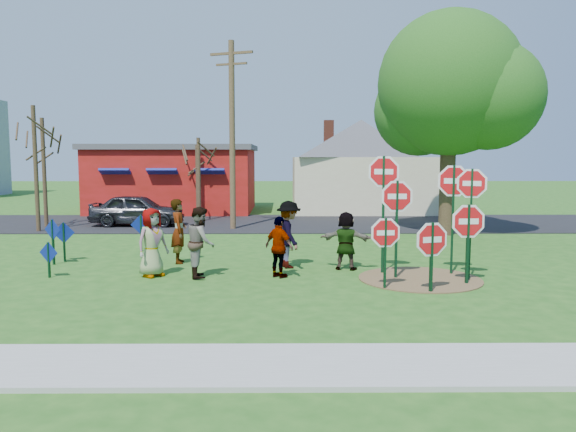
# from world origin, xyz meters

# --- Properties ---
(ground) EXTENTS (120.00, 120.00, 0.00)m
(ground) POSITION_xyz_m (0.00, 0.00, 0.00)
(ground) COLOR #215317
(ground) RESTS_ON ground
(sidewalk) EXTENTS (22.00, 1.80, 0.08)m
(sidewalk) POSITION_xyz_m (0.00, -7.20, 0.04)
(sidewalk) COLOR #9E9E99
(sidewalk) RESTS_ON ground
(road) EXTENTS (120.00, 7.50, 0.04)m
(road) POSITION_xyz_m (0.00, 11.50, 0.02)
(road) COLOR black
(road) RESTS_ON ground
(dirt_patch) EXTENTS (3.20, 3.20, 0.03)m
(dirt_patch) POSITION_xyz_m (4.50, -1.00, 0.01)
(dirt_patch) COLOR brown
(dirt_patch) RESTS_ON ground
(red_building) EXTENTS (9.40, 7.69, 3.90)m
(red_building) POSITION_xyz_m (-5.50, 17.99, 1.97)
(red_building) COLOR maroon
(red_building) RESTS_ON ground
(cream_house) EXTENTS (9.40, 9.40, 6.50)m
(cream_house) POSITION_xyz_m (5.50, 18.00, 2.92)
(cream_house) COLOR beige
(cream_house) RESTS_ON ground
(stop_sign_a) EXTENTS (0.98, 0.10, 1.87)m
(stop_sign_a) POSITION_xyz_m (3.38, -2.07, 1.25)
(stop_sign_a) COLOR #0E341B
(stop_sign_a) RESTS_ON ground
(stop_sign_b) EXTENTS (1.10, 0.43, 3.39)m
(stop_sign_b) POSITION_xyz_m (3.64, -0.23, 2.48)
(stop_sign_b) COLOR #0E341B
(stop_sign_b) RESTS_ON ground
(stop_sign_c) EXTENTS (1.00, 0.32, 3.05)m
(stop_sign_c) POSITION_xyz_m (5.74, -1.15, 2.16)
(stop_sign_c) COLOR #0E341B
(stop_sign_c) RESTS_ON ground
(stop_sign_d) EXTENTS (1.14, 0.30, 3.14)m
(stop_sign_d) POSITION_xyz_m (5.51, -0.36, 2.28)
(stop_sign_d) COLOR #0E341B
(stop_sign_d) RESTS_ON ground
(stop_sign_e) EXTENTS (1.07, 0.33, 1.83)m
(stop_sign_e) POSITION_xyz_m (4.41, -2.43, 1.17)
(stop_sign_e) COLOR #0E341B
(stop_sign_e) RESTS_ON ground
(stop_sign_f) EXTENTS (1.16, 0.11, 2.18)m
(stop_sign_f) POSITION_xyz_m (5.55, -1.55, 1.49)
(stop_sign_f) COLOR #0E341B
(stop_sign_f) RESTS_ON ground
(stop_sign_g) EXTENTS (1.13, 0.08, 2.74)m
(stop_sign_g) POSITION_xyz_m (3.89, -0.86, 1.91)
(stop_sign_g) COLOR #0E341B
(stop_sign_g) RESTS_ON ground
(blue_diamond_a) EXTENTS (0.55, 0.20, 0.96)m
(blue_diamond_a) POSITION_xyz_m (-5.32, -0.71, 0.58)
(blue_diamond_a) COLOR #0E341B
(blue_diamond_a) RESTS_ON ground
(blue_diamond_b) EXTENTS (0.58, 0.30, 1.37)m
(blue_diamond_b) POSITION_xyz_m (-5.95, 1.12, 0.86)
(blue_diamond_b) COLOR #0E341B
(blue_diamond_b) RESTS_ON ground
(blue_diamond_c) EXTENTS (0.66, 0.08, 1.23)m
(blue_diamond_c) POSITION_xyz_m (-5.82, 1.61, 0.75)
(blue_diamond_c) COLOR #0E341B
(blue_diamond_c) RESTS_ON ground
(blue_diamond_d) EXTENTS (0.68, 0.13, 1.25)m
(blue_diamond_d) POSITION_xyz_m (-3.97, 3.61, 0.76)
(blue_diamond_d) COLOR #0E341B
(blue_diamond_d) RESTS_ON ground
(person_a) EXTENTS (1.04, 1.07, 1.85)m
(person_a) POSITION_xyz_m (-2.60, -0.57, 0.93)
(person_a) COLOR navy
(person_a) RESTS_ON ground
(person_b) EXTENTS (0.57, 0.77, 1.95)m
(person_b) POSITION_xyz_m (-2.25, 1.35, 0.97)
(person_b) COLOR #28785F
(person_b) RESTS_ON ground
(person_c) EXTENTS (0.84, 1.01, 1.89)m
(person_c) POSITION_xyz_m (-1.29, -0.65, 0.95)
(person_c) COLOR brown
(person_c) RESTS_ON ground
(person_d) EXTENTS (1.03, 1.40, 1.95)m
(person_d) POSITION_xyz_m (1.07, 0.62, 0.97)
(person_d) COLOR #313136
(person_d) RESTS_ON ground
(person_e) EXTENTS (0.97, 0.95, 1.64)m
(person_e) POSITION_xyz_m (0.81, -0.75, 0.82)
(person_e) COLOR #482650
(person_e) RESTS_ON ground
(person_f) EXTENTS (1.62, 0.87, 1.67)m
(person_f) POSITION_xyz_m (2.70, 0.31, 0.83)
(person_f) COLOR #194821
(person_f) RESTS_ON ground
(suv) EXTENTS (4.32, 1.84, 1.46)m
(suv) POSITION_xyz_m (-5.86, 10.44, 0.77)
(suv) COLOR #2A2A2F
(suv) RESTS_ON road
(utility_pole) EXTENTS (1.92, 0.80, 8.20)m
(utility_pole) POSITION_xyz_m (-1.33, 9.32, 4.31)
(utility_pole) COLOR #4C3823
(utility_pole) RESTS_ON ground
(leafy_tree) EXTENTS (6.38, 5.82, 9.07)m
(leafy_tree) POSITION_xyz_m (7.79, 7.55, 5.84)
(leafy_tree) COLOR #382819
(leafy_tree) RESTS_ON ground
(bare_tree_west) EXTENTS (1.80, 1.80, 4.96)m
(bare_tree_west) POSITION_xyz_m (-9.98, 10.18, 3.21)
(bare_tree_west) COLOR #382819
(bare_tree_west) RESTS_ON ground
(bare_tree_east) EXTENTS (1.80, 1.80, 4.14)m
(bare_tree_east) POSITION_xyz_m (-3.25, 12.12, 2.68)
(bare_tree_east) COLOR #382819
(bare_tree_east) RESTS_ON ground
(bare_tree_mid) EXTENTS (1.80, 1.80, 5.37)m
(bare_tree_mid) POSITION_xyz_m (-9.61, 8.50, 3.47)
(bare_tree_mid) COLOR #382819
(bare_tree_mid) RESTS_ON ground
(bare_tree_extra) EXTENTS (1.80, 1.80, 3.83)m
(bare_tree_extra) POSITION_xyz_m (-3.61, 14.02, 2.48)
(bare_tree_extra) COLOR #382819
(bare_tree_extra) RESTS_ON ground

